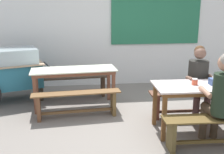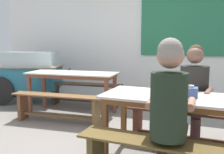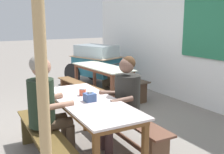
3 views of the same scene
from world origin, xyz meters
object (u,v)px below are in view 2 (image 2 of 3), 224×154
at_px(bench_far_front, 58,105).
at_px(person_near_front, 169,105).
at_px(dining_table_far, 72,77).
at_px(tissue_box, 191,92).
at_px(dining_table_near, 188,104).
at_px(food_cart, 31,72).
at_px(condiment_jar, 163,90).
at_px(bench_far_back, 84,91).
at_px(person_right_near_table, 193,90).
at_px(bench_near_back, 192,122).

relative_size(bench_far_front, person_near_front, 1.16).
distance_m(dining_table_far, tissue_box, 2.56).
bearing_deg(dining_table_near, dining_table_far, 147.48).
xyz_separation_m(bench_far_front, food_cart, (-1.38, 1.10, 0.36)).
height_order(food_cart, person_near_front, person_near_front).
relative_size(dining_table_far, dining_table_near, 0.92).
bearing_deg(bench_far_front, condiment_jar, -22.52).
bearing_deg(dining_table_far, bench_far_back, 94.63).
height_order(food_cart, person_right_near_table, person_right_near_table).
relative_size(bench_far_back, person_right_near_table, 1.23).
bearing_deg(person_right_near_table, person_near_front, -97.52).
height_order(dining_table_near, person_near_front, person_near_front).
distance_m(dining_table_near, bench_far_front, 2.27).
distance_m(dining_table_near, tissue_box, 0.13).
xyz_separation_m(dining_table_near, food_cart, (-3.47, 1.89, -0.03)).
height_order(dining_table_near, bench_far_front, dining_table_near).
relative_size(food_cart, person_right_near_table, 1.39).
relative_size(dining_table_near, condiment_jar, 18.64).
xyz_separation_m(dining_table_far, person_near_front, (2.02, -1.87, 0.11)).
relative_size(dining_table_far, person_near_front, 1.22).
relative_size(person_near_front, tissue_box, 10.39).
height_order(food_cart, condiment_jar, food_cart).
bearing_deg(bench_near_back, condiment_jar, -118.67).
relative_size(bench_far_back, condiment_jar, 16.24).
distance_m(person_right_near_table, tissue_box, 0.52).
xyz_separation_m(dining_table_near, person_right_near_table, (0.02, 0.51, 0.05)).
bearing_deg(bench_near_back, food_cart, 159.27).
bearing_deg(bench_far_back, dining_table_near, -41.48).
bearing_deg(dining_table_far, person_right_near_table, -21.60).
height_order(person_right_near_table, tissue_box, person_right_near_table).
relative_size(food_cart, tissue_box, 13.64).
relative_size(dining_table_far, bench_far_front, 1.06).
bearing_deg(dining_table_near, food_cart, 151.41).
bearing_deg(tissue_box, bench_far_front, 159.43).
height_order(bench_far_front, tissue_box, tissue_box).
bearing_deg(tissue_box, food_cart, 151.58).
height_order(bench_near_back, tissue_box, tissue_box).
distance_m(bench_near_back, food_cart, 3.75).
bearing_deg(bench_far_back, dining_table_far, -85.37).
relative_size(dining_table_near, person_near_front, 1.33).
bearing_deg(condiment_jar, tissue_box, -7.52).
distance_m(dining_table_near, bench_near_back, 0.68).
bearing_deg(food_cart, bench_far_front, -38.54).
bearing_deg(bench_far_front, bench_near_back, -6.09).
distance_m(bench_far_back, condiment_jar, 2.74).
bearing_deg(bench_far_front, dining_table_near, -20.81).
bearing_deg(food_cart, person_near_front, -35.58).
xyz_separation_m(person_right_near_table, condiment_jar, (-0.29, -0.47, 0.07)).
distance_m(dining_table_near, condiment_jar, 0.30).
bearing_deg(tissue_box, person_right_near_table, 91.08).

